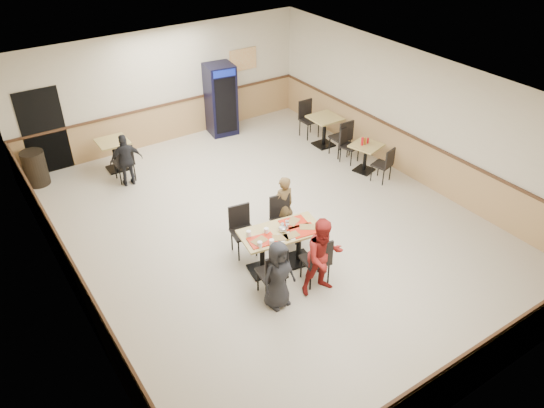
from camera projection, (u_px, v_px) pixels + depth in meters
ground at (271, 228)px, 11.05m from camera, size 10.00×10.00×0.00m
room_shell at (273, 137)px, 13.33m from camera, size 10.00×10.00×10.00m
main_table at (281, 243)px, 9.74m from camera, size 1.60×0.98×0.80m
main_chairs at (278, 245)px, 9.73m from camera, size 1.59×1.94×1.01m
diner_woman_left at (278, 275)px, 8.82m from camera, size 0.66×0.46×1.29m
diner_woman_right at (323, 257)px, 9.06m from camera, size 0.81×0.68×1.49m
diner_man_opposite at (283, 206)px, 10.53m from camera, size 0.49×0.32×1.33m
lone_diner at (126, 160)px, 12.18m from camera, size 0.79×0.42×1.28m
tabletop_clutter at (283, 232)px, 9.53m from camera, size 1.33×0.72×0.12m
side_table_near at (366, 154)px, 12.81m from camera, size 0.82×0.82×0.71m
side_table_near_chair_south at (382, 164)px, 12.43m from camera, size 0.51×0.51×0.90m
side_table_near_chair_north at (350, 146)px, 13.22m from camera, size 0.51×0.51×0.90m
side_table_far at (324, 127)px, 13.94m from camera, size 0.77×0.77×0.81m
side_table_far_chair_south at (340, 137)px, 13.50m from camera, size 0.48×0.48×1.03m
side_table_far_chair_north at (309, 119)px, 14.40m from camera, size 0.48×0.48×1.03m
condiment_caddy at (364, 141)px, 12.65m from camera, size 0.23×0.06×0.20m
back_table at (114, 150)px, 12.86m from camera, size 0.74×0.74×0.77m
back_table_chair_lone at (123, 161)px, 12.44m from camera, size 0.46×0.46×0.98m
pepsi_cooler at (221, 100)px, 14.38m from camera, size 0.82×0.82×1.94m
trash_bin at (35, 168)px, 12.32m from camera, size 0.53×0.53×0.84m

